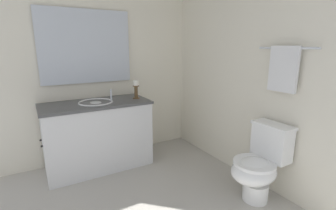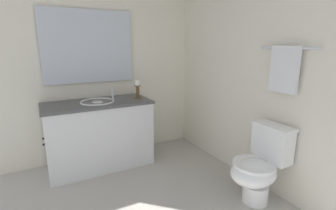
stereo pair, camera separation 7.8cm
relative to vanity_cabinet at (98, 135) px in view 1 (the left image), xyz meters
The scene contains 10 objects.
floor 1.02m from the vanity_cabinet, ahead, with size 2.51×2.67×0.02m, color #B2ADA3.
wall_back 1.89m from the vanity_cabinet, 56.95° to the left, with size 2.51×0.04×2.45m, color silver.
wall_left 0.88m from the vanity_cabinet, 164.04° to the left, with size 0.04×2.67×2.45m, color silver.
vanity_cabinet is the anchor object (origin of this frame).
sink_basin 0.37m from the vanity_cabinet, 90.00° to the left, with size 0.40×0.40×0.24m.
mirror 1.08m from the vanity_cabinet, behind, with size 0.02×1.09×0.88m, color silver.
candle_holder_tall 0.73m from the vanity_cabinet, 87.13° to the left, with size 0.09×0.09×0.23m.
toilet 1.85m from the vanity_cabinet, 38.25° to the left, with size 0.39×0.54×0.75m.
towel_bar 2.25m from the vanity_cabinet, 43.23° to the left, with size 0.02×0.02×0.58m, color silver.
towel_near_vanity 2.16m from the vanity_cabinet, 42.85° to the left, with size 0.28×0.03×0.41m, color white.
Camera 1 is at (1.91, -0.76, 1.46)m, focal length 25.97 mm.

